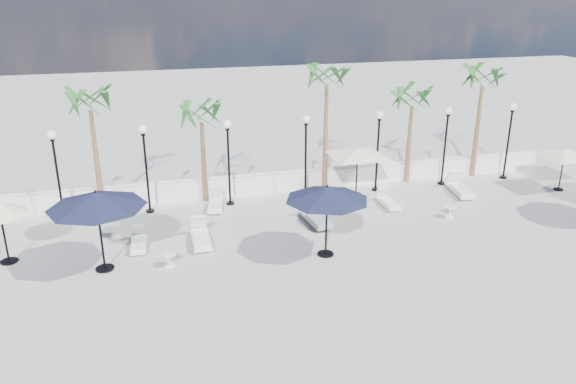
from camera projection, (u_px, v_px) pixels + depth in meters
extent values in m
plane|color=#A4A49F|center=(357.00, 259.00, 20.07)|extent=(100.00, 100.00, 0.00)
cube|color=silver|center=(299.00, 181.00, 26.70)|extent=(26.00, 0.30, 0.90)
cube|color=silver|center=(299.00, 171.00, 26.52)|extent=(26.00, 0.12, 0.08)
cylinder|color=black|center=(64.00, 219.00, 23.40)|extent=(0.36, 0.36, 0.10)
cylinder|color=black|center=(58.00, 181.00, 22.81)|extent=(0.10, 0.10, 3.50)
cylinder|color=black|center=(52.00, 140.00, 22.21)|extent=(0.18, 0.18, 0.10)
sphere|color=white|center=(52.00, 135.00, 22.14)|extent=(0.36, 0.36, 0.36)
cylinder|color=black|center=(150.00, 211.00, 24.24)|extent=(0.36, 0.36, 0.10)
cylinder|color=black|center=(147.00, 174.00, 23.65)|extent=(0.10, 0.10, 3.50)
cylinder|color=black|center=(143.00, 134.00, 23.06)|extent=(0.18, 0.18, 0.10)
sphere|color=white|center=(143.00, 129.00, 22.99)|extent=(0.36, 0.36, 0.36)
cylinder|color=black|center=(230.00, 203.00, 25.09)|extent=(0.36, 0.36, 0.10)
cylinder|color=black|center=(229.00, 167.00, 24.50)|extent=(0.10, 0.10, 3.50)
cylinder|color=black|center=(227.00, 129.00, 23.91)|extent=(0.18, 0.18, 0.10)
sphere|color=white|center=(227.00, 124.00, 23.84)|extent=(0.36, 0.36, 0.36)
cylinder|color=black|center=(305.00, 196.00, 25.94)|extent=(0.36, 0.36, 0.10)
cylinder|color=black|center=(306.00, 161.00, 25.35)|extent=(0.10, 0.10, 3.50)
cylinder|color=black|center=(306.00, 124.00, 24.76)|extent=(0.18, 0.18, 0.10)
sphere|color=white|center=(306.00, 119.00, 24.68)|extent=(0.36, 0.36, 0.36)
cylinder|color=black|center=(375.00, 189.00, 26.79)|extent=(0.36, 0.36, 0.10)
cylinder|color=black|center=(377.00, 155.00, 26.19)|extent=(0.10, 0.10, 3.50)
cylinder|color=black|center=(379.00, 119.00, 25.60)|extent=(0.18, 0.18, 0.10)
sphere|color=white|center=(380.00, 115.00, 25.53)|extent=(0.36, 0.36, 0.36)
cylinder|color=black|center=(441.00, 183.00, 27.63)|extent=(0.36, 0.36, 0.10)
cylinder|color=black|center=(445.00, 150.00, 27.04)|extent=(0.10, 0.10, 3.50)
cylinder|color=black|center=(448.00, 115.00, 26.45)|extent=(0.18, 0.18, 0.10)
sphere|color=white|center=(448.00, 111.00, 26.38)|extent=(0.36, 0.36, 0.36)
cylinder|color=black|center=(503.00, 177.00, 28.48)|extent=(0.36, 0.36, 0.10)
cylinder|color=black|center=(508.00, 145.00, 27.89)|extent=(0.10, 0.10, 3.50)
cylinder|color=black|center=(512.00, 111.00, 27.30)|extent=(0.18, 0.18, 0.10)
sphere|color=white|center=(513.00, 107.00, 27.22)|extent=(0.36, 0.36, 0.36)
cone|color=brown|center=(97.00, 162.00, 23.74)|extent=(0.28, 0.28, 4.40)
cone|color=brown|center=(204.00, 162.00, 24.97)|extent=(0.28, 0.28, 3.60)
cone|color=brown|center=(326.00, 139.00, 26.10)|extent=(0.28, 0.28, 5.00)
cone|color=brown|center=(409.00, 145.00, 27.35)|extent=(0.28, 0.28, 3.80)
cone|color=brown|center=(477.00, 132.00, 28.11)|extent=(0.28, 0.28, 4.60)
cube|color=white|center=(139.00, 244.00, 20.93)|extent=(0.62, 1.68, 0.09)
cube|color=white|center=(138.00, 244.00, 20.69)|extent=(0.56, 1.14, 0.09)
cube|color=white|center=(138.00, 229.00, 21.43)|extent=(0.53, 0.41, 0.52)
cube|color=white|center=(216.00, 205.00, 24.62)|extent=(0.95, 1.91, 0.10)
cube|color=white|center=(215.00, 205.00, 24.35)|extent=(0.80, 1.32, 0.10)
cube|color=white|center=(216.00, 191.00, 25.18)|extent=(0.65, 0.54, 0.57)
cube|color=white|center=(201.00, 239.00, 21.27)|extent=(0.72, 2.03, 0.11)
cube|color=white|center=(202.00, 239.00, 20.98)|extent=(0.66, 1.38, 0.11)
cube|color=white|center=(198.00, 221.00, 21.87)|extent=(0.64, 0.49, 0.63)
cube|color=white|center=(316.00, 220.00, 23.06)|extent=(0.87, 2.06, 0.11)
cube|color=white|center=(318.00, 219.00, 22.78)|extent=(0.76, 1.41, 0.11)
cube|color=white|center=(308.00, 204.00, 23.63)|extent=(0.67, 0.54, 0.62)
cube|color=white|center=(388.00, 203.00, 24.86)|extent=(0.59, 1.69, 0.09)
cube|color=white|center=(390.00, 203.00, 24.62)|extent=(0.55, 1.14, 0.09)
cube|color=white|center=(382.00, 191.00, 25.36)|extent=(0.53, 0.41, 0.52)
cube|color=white|center=(317.00, 216.00, 23.49)|extent=(0.69, 1.70, 0.09)
cube|color=white|center=(319.00, 216.00, 23.24)|extent=(0.61, 1.16, 0.09)
cube|color=white|center=(314.00, 203.00, 23.99)|extent=(0.55, 0.44, 0.52)
cube|color=white|center=(460.00, 190.00, 26.29)|extent=(1.06, 2.22, 0.11)
cube|color=white|center=(462.00, 190.00, 25.98)|extent=(0.90, 1.53, 0.11)
cube|color=white|center=(454.00, 176.00, 26.95)|extent=(0.74, 0.61, 0.66)
cylinder|color=white|center=(116.00, 237.00, 21.85)|extent=(0.40, 0.40, 0.03)
cylinder|color=white|center=(115.00, 231.00, 21.77)|extent=(0.06, 0.06, 0.48)
cylinder|color=white|center=(115.00, 225.00, 21.69)|extent=(0.52, 0.52, 0.03)
cylinder|color=white|center=(170.00, 266.00, 19.58)|extent=(0.38, 0.38, 0.03)
cylinder|color=white|center=(169.00, 261.00, 19.50)|extent=(0.06, 0.06, 0.45)
cylinder|color=white|center=(169.00, 254.00, 19.42)|extent=(0.49, 0.49, 0.03)
cylinder|color=white|center=(450.00, 217.00, 23.67)|extent=(0.39, 0.39, 0.03)
cylinder|color=white|center=(450.00, 212.00, 23.59)|extent=(0.06, 0.06, 0.47)
cylinder|color=white|center=(451.00, 207.00, 23.51)|extent=(0.51, 0.51, 0.03)
cylinder|color=black|center=(105.00, 268.00, 19.37)|extent=(0.64, 0.64, 0.07)
cylinder|color=black|center=(101.00, 233.00, 18.90)|extent=(0.08, 0.08, 2.78)
cone|color=black|center=(96.00, 200.00, 18.48)|extent=(3.29, 3.29, 0.51)
sphere|color=black|center=(95.00, 192.00, 18.38)|extent=(0.09, 0.09, 0.09)
cylinder|color=black|center=(326.00, 254.00, 20.42)|extent=(0.60, 0.60, 0.06)
cylinder|color=black|center=(326.00, 222.00, 19.98)|extent=(0.08, 0.08, 2.58)
cone|color=black|center=(327.00, 193.00, 19.60)|extent=(3.01, 3.01, 0.48)
sphere|color=black|center=(327.00, 186.00, 19.50)|extent=(0.09, 0.09, 0.09)
cylinder|color=black|center=(356.00, 194.00, 26.25)|extent=(0.50, 0.50, 0.06)
cylinder|color=black|center=(357.00, 172.00, 25.88)|extent=(0.07, 0.07, 2.22)
pyramid|color=beige|center=(358.00, 148.00, 25.48)|extent=(4.91, 4.91, 0.34)
cylinder|color=black|center=(558.00, 189.00, 26.85)|extent=(0.46, 0.46, 0.05)
cylinder|color=black|center=(562.00, 170.00, 26.51)|extent=(0.06, 0.06, 1.97)
pyramid|color=beige|center=(565.00, 150.00, 26.16)|extent=(4.28, 4.28, 0.31)
cylinder|color=black|center=(9.00, 261.00, 19.87)|extent=(0.60, 0.60, 0.06)
cylinder|color=black|center=(4.00, 233.00, 19.49)|extent=(0.07, 0.07, 2.24)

